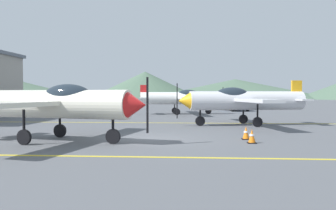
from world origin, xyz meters
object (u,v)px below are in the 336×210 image
(traffic_cone_front, at_px, (252,136))
(traffic_cone_side, at_px, (246,133))
(airplane_mid, at_px, (242,100))
(car_sedan, at_px, (236,104))
(airplane_near, at_px, (54,103))
(airplane_far, at_px, (181,98))

(traffic_cone_front, distance_m, traffic_cone_side, 1.14)
(traffic_cone_side, bearing_deg, airplane_mid, 82.93)
(car_sedan, bearing_deg, traffic_cone_front, -96.22)
(airplane_near, relative_size, traffic_cone_front, 16.46)
(airplane_far, xyz_separation_m, traffic_cone_side, (3.42, -18.24, -1.35))
(airplane_far, relative_size, traffic_cone_front, 16.53)
(airplane_far, distance_m, traffic_cone_side, 18.60)
(airplane_mid, bearing_deg, airplane_near, -139.32)
(airplane_mid, distance_m, car_sedan, 18.67)
(airplane_near, height_order, traffic_cone_side, airplane_near)
(airplane_near, bearing_deg, car_sedan, 66.95)
(airplane_near, xyz_separation_m, traffic_cone_side, (8.30, 1.14, -1.35))
(car_sedan, xyz_separation_m, traffic_cone_side, (-2.93, -25.24, -0.56))
(airplane_near, relative_size, car_sedan, 2.13)
(airplane_mid, relative_size, traffic_cone_front, 16.48)
(traffic_cone_side, bearing_deg, airplane_near, -172.17)
(traffic_cone_side, bearing_deg, airplane_far, 100.63)
(traffic_cone_front, bearing_deg, car_sedan, 83.78)
(car_sedan, distance_m, traffic_cone_front, 26.54)
(airplane_near, height_order, airplane_mid, same)
(airplane_near, relative_size, traffic_cone_side, 16.46)
(airplane_mid, distance_m, traffic_cone_front, 8.00)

